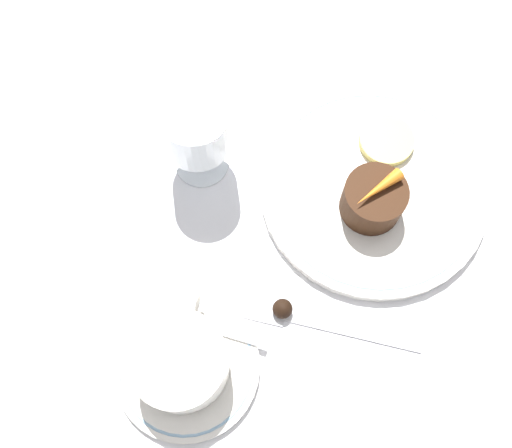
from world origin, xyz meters
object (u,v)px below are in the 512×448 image
(dessert_cake, at_px, (373,200))
(coffee_cup, at_px, (180,362))
(wine_glass, at_px, (196,130))
(dinner_plate, at_px, (374,189))
(fork, at_px, (309,323))

(dessert_cake, bearing_deg, coffee_cup, 143.01)
(wine_glass, distance_m, dessert_cake, 0.21)
(dinner_plate, distance_m, wine_glass, 0.22)
(wine_glass, bearing_deg, fork, -135.26)
(fork, height_order, dessert_cake, dessert_cake)
(wine_glass, xyz_separation_m, fork, (-0.16, -0.16, -0.08))
(fork, bearing_deg, dinner_plate, -14.64)
(dessert_cake, bearing_deg, fork, 163.49)
(dinner_plate, relative_size, dessert_cake, 3.79)
(coffee_cup, xyz_separation_m, dessert_cake, (0.22, -0.16, -0.00))
(dinner_plate, height_order, coffee_cup, coffee_cup)
(wine_glass, height_order, fork, wine_glass)
(dinner_plate, distance_m, coffee_cup, 0.30)
(coffee_cup, bearing_deg, fork, -58.57)
(coffee_cup, height_order, fork, coffee_cup)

